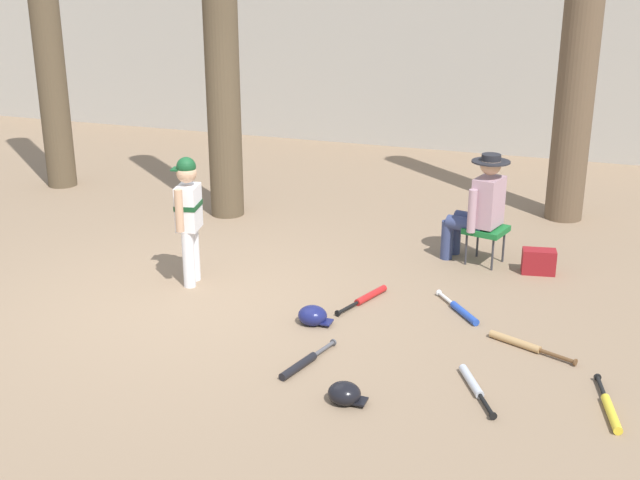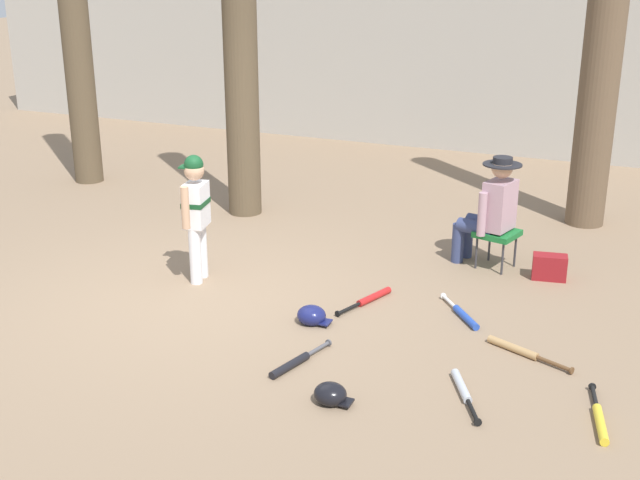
{
  "view_description": "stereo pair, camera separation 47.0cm",
  "coord_description": "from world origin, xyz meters",
  "px_view_note": "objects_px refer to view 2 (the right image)",
  "views": [
    {
      "loc": [
        3.6,
        -6.29,
        3.13
      ],
      "look_at": [
        1.28,
        0.11,
        0.75
      ],
      "focal_mm": 45.68,
      "sensor_mm": 36.0,
      "label": 1
    },
    {
      "loc": [
        4.04,
        -6.11,
        3.13
      ],
      "look_at": [
        1.28,
        0.11,
        0.75
      ],
      "focal_mm": 45.68,
      "sensor_mm": 36.0,
      "label": 2
    }
  ],
  "objects_px": {
    "bat_black_composite": "(294,363)",
    "bat_blue_youth": "(463,315)",
    "tree_near_player": "(240,32)",
    "tree_far_left": "(75,22)",
    "handbag_beside_stool": "(549,267)",
    "batting_helmet_navy": "(312,315)",
    "folding_stool": "(497,235)",
    "young_ballplayer": "(196,210)",
    "bat_aluminum_silver": "(463,390)",
    "seated_spectator": "(490,208)",
    "bat_red_barrel": "(370,298)",
    "tree_behind_spectator": "(605,32)",
    "batting_helmet_black": "(331,394)",
    "bat_wood_tan": "(519,350)",
    "bat_yellow_trainer": "(600,420)"
  },
  "relations": [
    {
      "from": "bat_black_composite",
      "to": "bat_blue_youth",
      "type": "distance_m",
      "value": 1.78
    },
    {
      "from": "tree_near_player",
      "to": "bat_blue_youth",
      "type": "xyz_separation_m",
      "value": [
        3.4,
        -2.05,
        -2.23
      ]
    },
    {
      "from": "tree_far_left",
      "to": "bat_black_composite",
      "type": "distance_m",
      "value": 6.94
    },
    {
      "from": "handbag_beside_stool",
      "to": "batting_helmet_navy",
      "type": "relative_size",
      "value": 1.08
    },
    {
      "from": "folding_stool",
      "to": "batting_helmet_navy",
      "type": "xyz_separation_m",
      "value": [
        -1.2,
        -2.06,
        -0.29
      ]
    },
    {
      "from": "young_ballplayer",
      "to": "bat_black_composite",
      "type": "bearing_deg",
      "value": -37.28
    },
    {
      "from": "young_ballplayer",
      "to": "bat_blue_youth",
      "type": "relative_size",
      "value": 2.12
    },
    {
      "from": "batting_helmet_navy",
      "to": "bat_aluminum_silver",
      "type": "bearing_deg",
      "value": -23.38
    },
    {
      "from": "seated_spectator",
      "to": "bat_red_barrel",
      "type": "relative_size",
      "value": 1.59
    },
    {
      "from": "tree_near_player",
      "to": "tree_far_left",
      "type": "xyz_separation_m",
      "value": [
        -2.86,
        0.44,
        0.01
      ]
    },
    {
      "from": "seated_spectator",
      "to": "bat_black_composite",
      "type": "relative_size",
      "value": 1.64
    },
    {
      "from": "bat_red_barrel",
      "to": "bat_black_composite",
      "type": "bearing_deg",
      "value": -93.88
    },
    {
      "from": "tree_behind_spectator",
      "to": "bat_black_composite",
      "type": "height_order",
      "value": "tree_behind_spectator"
    },
    {
      "from": "tree_near_player",
      "to": "bat_red_barrel",
      "type": "bearing_deg",
      "value": -39.45
    },
    {
      "from": "handbag_beside_stool",
      "to": "bat_red_barrel",
      "type": "height_order",
      "value": "handbag_beside_stool"
    },
    {
      "from": "bat_black_composite",
      "to": "bat_aluminum_silver",
      "type": "bearing_deg",
      "value": 5.15
    },
    {
      "from": "tree_behind_spectator",
      "to": "batting_helmet_navy",
      "type": "xyz_separation_m",
      "value": [
        -1.88,
        -4.02,
        -2.23
      ]
    },
    {
      "from": "seated_spectator",
      "to": "batting_helmet_black",
      "type": "xyz_separation_m",
      "value": [
        -0.4,
        -3.29,
        -0.57
      ]
    },
    {
      "from": "bat_red_barrel",
      "to": "tree_far_left",
      "type": "bearing_deg",
      "value": 155.03
    },
    {
      "from": "tree_behind_spectator",
      "to": "young_ballplayer",
      "type": "distance_m",
      "value": 5.12
    },
    {
      "from": "bat_aluminum_silver",
      "to": "young_ballplayer",
      "type": "bearing_deg",
      "value": 158.97
    },
    {
      "from": "handbag_beside_stool",
      "to": "batting_helmet_black",
      "type": "relative_size",
      "value": 1.15
    },
    {
      "from": "bat_aluminum_silver",
      "to": "bat_wood_tan",
      "type": "bearing_deg",
      "value": 72.73
    },
    {
      "from": "seated_spectator",
      "to": "bat_aluminum_silver",
      "type": "height_order",
      "value": "seated_spectator"
    },
    {
      "from": "seated_spectator",
      "to": "bat_aluminum_silver",
      "type": "distance_m",
      "value": 2.87
    },
    {
      "from": "seated_spectator",
      "to": "handbag_beside_stool",
      "type": "height_order",
      "value": "seated_spectator"
    },
    {
      "from": "young_ballplayer",
      "to": "batting_helmet_black",
      "type": "relative_size",
      "value": 4.42
    },
    {
      "from": "bat_black_composite",
      "to": "bat_wood_tan",
      "type": "relative_size",
      "value": 0.97
    },
    {
      "from": "tree_far_left",
      "to": "seated_spectator",
      "type": "bearing_deg",
      "value": -9.9
    },
    {
      "from": "seated_spectator",
      "to": "tree_near_player",
      "type": "bearing_deg",
      "value": 169.16
    },
    {
      "from": "tree_behind_spectator",
      "to": "tree_far_left",
      "type": "relative_size",
      "value": 1.04
    },
    {
      "from": "folding_stool",
      "to": "handbag_beside_stool",
      "type": "relative_size",
      "value": 1.43
    },
    {
      "from": "batting_helmet_black",
      "to": "batting_helmet_navy",
      "type": "distance_m",
      "value": 1.39
    },
    {
      "from": "bat_black_composite",
      "to": "bat_blue_youth",
      "type": "xyz_separation_m",
      "value": [
        1.01,
        1.46,
        0.0
      ]
    },
    {
      "from": "bat_yellow_trainer",
      "to": "bat_wood_tan",
      "type": "height_order",
      "value": "same"
    },
    {
      "from": "folding_stool",
      "to": "bat_black_composite",
      "type": "xyz_separation_m",
      "value": [
        -0.99,
        -2.86,
        -0.33
      ]
    },
    {
      "from": "bat_yellow_trainer",
      "to": "bat_black_composite",
      "type": "bearing_deg",
      "value": -177.43
    },
    {
      "from": "tree_near_player",
      "to": "tree_far_left",
      "type": "relative_size",
      "value": 1.01
    },
    {
      "from": "young_ballplayer",
      "to": "batting_helmet_black",
      "type": "xyz_separation_m",
      "value": [
        2.2,
        -1.7,
        -0.67
      ]
    },
    {
      "from": "handbag_beside_stool",
      "to": "young_ballplayer",
      "type": "bearing_deg",
      "value": -155.99
    },
    {
      "from": "batting_helmet_black",
      "to": "seated_spectator",
      "type": "bearing_deg",
      "value": 82.98
    },
    {
      "from": "young_ballplayer",
      "to": "bat_black_composite",
      "type": "distance_m",
      "value": 2.26
    },
    {
      "from": "bat_wood_tan",
      "to": "bat_blue_youth",
      "type": "xyz_separation_m",
      "value": [
        -0.61,
        0.5,
        0.0
      ]
    },
    {
      "from": "tree_near_player",
      "to": "bat_yellow_trainer",
      "type": "xyz_separation_m",
      "value": [
        4.73,
        -3.41,
        -2.23
      ]
    },
    {
      "from": "young_ballplayer",
      "to": "batting_helmet_navy",
      "type": "distance_m",
      "value": 1.71
    },
    {
      "from": "seated_spectator",
      "to": "bat_yellow_trainer",
      "type": "xyz_separation_m",
      "value": [
        1.45,
        -2.78,
        -0.61
      ]
    },
    {
      "from": "bat_yellow_trainer",
      "to": "bat_blue_youth",
      "type": "height_order",
      "value": "same"
    },
    {
      "from": "bat_red_barrel",
      "to": "batting_helmet_navy",
      "type": "xyz_separation_m",
      "value": [
        -0.31,
        -0.67,
        0.04
      ]
    },
    {
      "from": "handbag_beside_stool",
      "to": "tree_far_left",
      "type": "distance_m",
      "value": 7.24
    },
    {
      "from": "tree_far_left",
      "to": "bat_blue_youth",
      "type": "distance_m",
      "value": 7.1
    }
  ]
}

